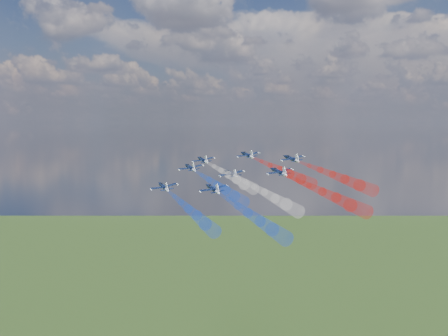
% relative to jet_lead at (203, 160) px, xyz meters
% --- Properties ---
extents(jet_lead, '(13.47, 13.59, 5.44)m').
position_rel_jet_lead_xyz_m(jet_lead, '(0.00, 0.00, 0.00)').
color(jet_lead, black).
extents(trail_lead, '(29.41, 26.90, 8.80)m').
position_rel_jet_lead_xyz_m(trail_lead, '(17.01, -14.84, -3.03)').
color(trail_lead, white).
extents(jet_inner_left, '(13.47, 13.59, 5.44)m').
position_rel_jet_lead_xyz_m(jet_inner_left, '(3.30, -14.43, -1.44)').
color(jet_inner_left, black).
extents(trail_inner_left, '(29.41, 26.90, 8.80)m').
position_rel_jet_lead_xyz_m(trail_inner_left, '(20.31, -29.27, -4.47)').
color(trail_inner_left, blue).
extents(jet_inner_right, '(13.47, 13.59, 5.44)m').
position_rel_jet_lead_xyz_m(jet_inner_right, '(15.81, 2.47, 2.02)').
color(jet_inner_right, black).
extents(trail_inner_right, '(29.41, 26.90, 8.80)m').
position_rel_jet_lead_xyz_m(trail_inner_right, '(32.82, -12.37, -1.01)').
color(trail_inner_right, red).
extents(jet_outer_left, '(13.47, 13.59, 5.44)m').
position_rel_jet_lead_xyz_m(jet_outer_left, '(3.12, -29.93, -5.88)').
color(jet_outer_left, black).
extents(trail_outer_left, '(29.41, 26.90, 8.80)m').
position_rel_jet_lead_xyz_m(trail_outer_left, '(20.12, -44.77, -8.91)').
color(trail_outer_left, blue).
extents(jet_center_third, '(13.47, 13.59, 5.44)m').
position_rel_jet_lead_xyz_m(jet_center_third, '(17.46, -14.04, -2.82)').
color(jet_center_third, black).
extents(trail_center_third, '(29.41, 26.90, 8.80)m').
position_rel_jet_lead_xyz_m(trail_center_third, '(34.46, -28.88, -5.84)').
color(trail_center_third, white).
extents(jet_outer_right, '(13.47, 13.59, 5.44)m').
position_rel_jet_lead_xyz_m(jet_outer_right, '(32.25, 0.05, 1.43)').
color(jet_outer_right, black).
extents(trail_outer_right, '(29.41, 26.90, 8.80)m').
position_rel_jet_lead_xyz_m(trail_outer_right, '(49.26, -14.79, -1.60)').
color(trail_outer_right, red).
extents(jet_rear_left, '(13.47, 13.59, 5.44)m').
position_rel_jet_lead_xyz_m(jet_rear_left, '(20.88, -32.79, -5.14)').
color(jet_rear_left, black).
extents(trail_rear_left, '(29.41, 26.90, 8.80)m').
position_rel_jet_lead_xyz_m(trail_rear_left, '(37.89, -47.63, -8.17)').
color(trail_rear_left, blue).
extents(jet_rear_right, '(13.47, 13.59, 5.44)m').
position_rel_jet_lead_xyz_m(jet_rear_right, '(33.63, -15.51, -1.42)').
color(jet_rear_right, black).
extents(trail_rear_right, '(29.41, 26.90, 8.80)m').
position_rel_jet_lead_xyz_m(trail_rear_right, '(50.63, -30.35, -4.45)').
color(trail_rear_right, red).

